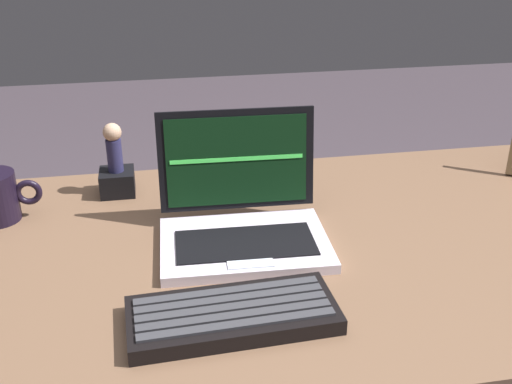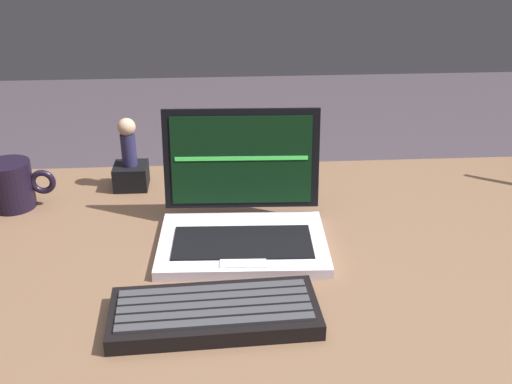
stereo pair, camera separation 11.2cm
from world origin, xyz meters
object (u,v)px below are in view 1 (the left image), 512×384
Objects in this scene: figurine_stand at (117,182)px; figurine at (114,145)px; external_keyboard at (233,315)px; laptop_front at (242,218)px.

figurine is (-0.00, 0.00, 0.08)m from figurine_stand.
laptop_front is at bearing 77.72° from external_keyboard.
laptop_front is 0.26m from external_keyboard.
laptop_front is 0.34m from figurine_stand.
figurine_stand is (-0.18, 0.49, 0.01)m from external_keyboard.
figurine_stand is 0.68× the size of figurine.
laptop_front reaches higher than figurine_stand.
laptop_front reaches higher than external_keyboard.
laptop_front is 4.28× the size of figurine_stand.
figurine reaches higher than figurine_stand.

